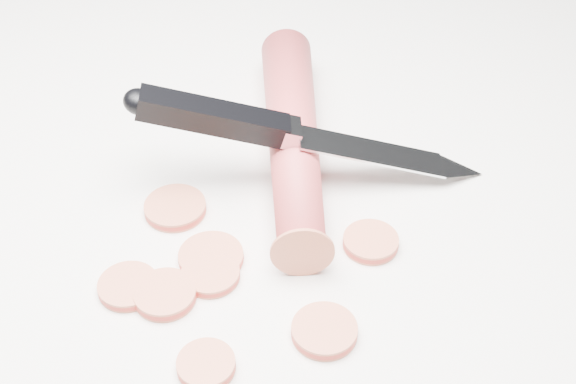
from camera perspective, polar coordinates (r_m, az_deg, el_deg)
name	(u,v)px	position (r m, az deg, el deg)	size (l,w,h in m)	color
ground	(222,210)	(0.51, -4.71, -1.30)	(2.40, 2.40, 0.00)	white
carrot	(293,137)	(0.53, 0.36, 3.96)	(0.03, 0.03, 0.21)	#B93135
carrot_slice_0	(211,257)	(0.48, -5.50, -4.62)	(0.04, 0.04, 0.01)	#C45D3F
carrot_slice_1	(165,295)	(0.46, -8.74, -7.23)	(0.04, 0.04, 0.01)	#C45D3F
carrot_slice_2	(175,208)	(0.51, -8.03, -1.13)	(0.04, 0.04, 0.01)	#C45D3F
carrot_slice_3	(211,274)	(0.47, -5.51, -5.83)	(0.03, 0.03, 0.01)	#C45D3F
carrot_slice_4	(371,242)	(0.49, 5.90, -3.56)	(0.03, 0.03, 0.01)	#C45D3F
carrot_slice_5	(128,286)	(0.47, -11.29, -6.60)	(0.03, 0.03, 0.01)	#C45D3F
carrot_slice_6	(206,365)	(0.43, -5.85, -12.14)	(0.03, 0.03, 0.01)	#C45D3F
carrot_slice_7	(324,331)	(0.44, 2.60, -9.84)	(0.04, 0.04, 0.01)	#C45D3F
kitchen_knife	(311,133)	(0.51, 1.68, 4.22)	(0.23, 0.09, 0.08)	#B6B8BD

